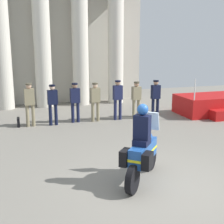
% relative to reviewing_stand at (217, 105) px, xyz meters
% --- Properties ---
extents(ground_plane, '(28.00, 28.00, 0.00)m').
position_rel_reviewing_stand_xyz_m(ground_plane, '(-5.71, -5.93, -0.42)').
color(ground_plane, gray).
extents(colonnade_backdrop, '(9.17, 1.69, 7.69)m').
position_rel_reviewing_stand_xyz_m(colonnade_backdrop, '(-6.52, 4.47, 3.55)').
color(colonnade_backdrop, beige).
rests_on(colonnade_backdrop, ground_plane).
extents(reviewing_stand, '(3.54, 2.37, 1.76)m').
position_rel_reviewing_stand_xyz_m(reviewing_stand, '(0.00, 0.00, 0.00)').
color(reviewing_stand, '#B71414').
rests_on(reviewing_stand, ground_plane).
extents(officer_in_row_0, '(0.40, 0.25, 1.71)m').
position_rel_reviewing_stand_xyz_m(officer_in_row_0, '(-8.37, 0.21, 0.59)').
color(officer_in_row_0, '#847A5B').
rests_on(officer_in_row_0, ground_plane).
extents(officer_in_row_1, '(0.40, 0.25, 1.63)m').
position_rel_reviewing_stand_xyz_m(officer_in_row_1, '(-7.49, 0.14, 0.55)').
color(officer_in_row_1, black).
rests_on(officer_in_row_1, ground_plane).
extents(officer_in_row_2, '(0.40, 0.25, 1.64)m').
position_rel_reviewing_stand_xyz_m(officer_in_row_2, '(-6.56, 0.31, 0.55)').
color(officer_in_row_2, '#141938').
rests_on(officer_in_row_2, ground_plane).
extents(officer_in_row_3, '(0.40, 0.25, 1.62)m').
position_rel_reviewing_stand_xyz_m(officer_in_row_3, '(-5.73, 0.24, 0.54)').
color(officer_in_row_3, '#847A5B').
rests_on(officer_in_row_3, ground_plane).
extents(officer_in_row_4, '(0.40, 0.25, 1.69)m').
position_rel_reviewing_stand_xyz_m(officer_in_row_4, '(-4.75, 0.23, 0.58)').
color(officer_in_row_4, '#191E42').
rests_on(officer_in_row_4, ground_plane).
extents(officer_in_row_5, '(0.40, 0.25, 1.61)m').
position_rel_reviewing_stand_xyz_m(officer_in_row_5, '(-3.92, 0.19, 0.53)').
color(officer_in_row_5, '#847A5B').
rests_on(officer_in_row_5, ground_plane).
extents(officer_in_row_6, '(0.40, 0.25, 1.63)m').
position_rel_reviewing_stand_xyz_m(officer_in_row_6, '(-3.01, 0.23, 0.55)').
color(officer_in_row_6, black).
rests_on(officer_in_row_6, ground_plane).
extents(motorcycle_with_rider, '(1.45, 1.67, 1.90)m').
position_rel_reviewing_stand_xyz_m(motorcycle_with_rider, '(-6.07, -5.66, 0.38)').
color(motorcycle_with_rider, black).
rests_on(motorcycle_with_rider, ground_plane).
extents(briefcase_on_ground, '(0.10, 0.32, 0.36)m').
position_rel_reviewing_stand_xyz_m(briefcase_on_ground, '(-8.83, 0.30, -0.24)').
color(briefcase_on_ground, black).
rests_on(briefcase_on_ground, ground_plane).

